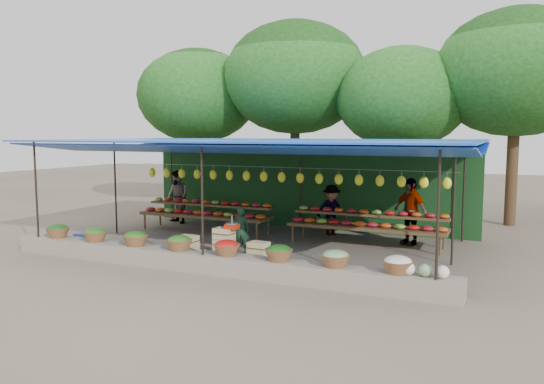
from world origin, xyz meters
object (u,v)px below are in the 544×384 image
at_px(crate_counter, 223,247).
at_px(vendor_seated, 241,230).
at_px(blue_crate_back, 84,238).
at_px(blue_crate_front, 55,244).
at_px(weighing_scale, 232,225).

relative_size(crate_counter, vendor_seated, 2.03).
bearing_deg(blue_crate_back, crate_counter, -3.95).
bearing_deg(blue_crate_back, vendor_seated, 6.87).
height_order(vendor_seated, blue_crate_front, vendor_seated).
distance_m(crate_counter, weighing_scale, 0.59).
bearing_deg(weighing_scale, blue_crate_front, -170.17).
bearing_deg(weighing_scale, blue_crate_back, 177.78).
bearing_deg(blue_crate_front, vendor_seated, 23.23).
relative_size(weighing_scale, vendor_seated, 0.28).
bearing_deg(blue_crate_back, weighing_scale, -3.82).
relative_size(crate_counter, blue_crate_front, 4.25).
xyz_separation_m(weighing_scale, blue_crate_front, (-4.72, -0.82, -0.68)).
bearing_deg(vendor_seated, weighing_scale, 81.88).
xyz_separation_m(crate_counter, vendor_seated, (0.03, 0.85, 0.27)).
xyz_separation_m(vendor_seated, blue_crate_front, (-4.51, -1.67, -0.42)).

